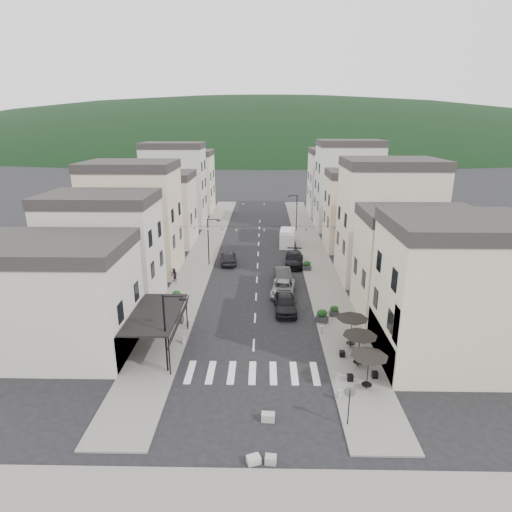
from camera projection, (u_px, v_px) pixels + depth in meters
The scene contains 33 objects.
ground at pixel (252, 389), 28.83m from camera, with size 700.00×700.00×0.00m, color black.
sidewalk_left at pixel (204, 251), 59.46m from camera, with size 4.00×76.00×0.12m, color slate.
sidewalk_right at pixel (312, 252), 59.19m from camera, with size 4.00×76.00×0.12m, color slate.
hill_backdrop at pixel (263, 146), 314.93m from camera, with size 640.00×360.00×70.00m, color black.
boutique_building at pixel (51, 303), 32.68m from camera, with size 12.00×8.00×8.00m, color #B9B3AA.
bistro_building at pixel (453, 299), 30.88m from camera, with size 10.00×8.00×10.00m, color beige.
boutique_awning at pixel (159, 315), 32.79m from camera, with size 3.77×7.50×3.28m.
buildings_row_left at pixel (161, 200), 63.26m from camera, with size 10.20×54.16×14.00m.
buildings_row_right at pixel (359, 201), 61.56m from camera, with size 10.20×54.16×14.50m.
cafe_terrace at pixel (360, 339), 30.65m from camera, with size 2.50×8.10×2.53m.
streetlamp_left_near at pixel (169, 326), 29.73m from camera, with size 1.70×0.56×6.00m.
streetlamp_left_far at pixel (210, 237), 52.62m from camera, with size 1.70×0.56×6.00m.
streetlamp_right_far at pixel (295, 209), 69.57m from camera, with size 1.70×0.56×6.00m.
traffic_sign at pixel (349, 398), 24.80m from camera, with size 0.70×0.07×2.70m.
bollards at pixel (254, 343), 33.95m from camera, with size 11.66×10.26×0.60m.
bunting_near at pixel (257, 230), 48.11m from camera, with size 19.00×0.28×0.62m.
bunting_far at pixel (259, 204), 63.37m from camera, with size 19.00×0.28×0.62m.
parked_car_a at pixel (285, 303), 40.47m from camera, with size 2.02×5.03×1.71m, color black.
parked_car_b at pixel (283, 276), 47.59m from camera, with size 1.73×4.96×1.63m, color #2D2D2F.
parked_car_c at pixel (283, 288), 44.48m from camera, with size 2.35×5.10×1.42m, color gray.
parked_car_d at pixel (294, 259), 53.58m from camera, with size 2.23×5.48×1.59m, color black.
parked_car_e at pixel (228, 257), 54.19m from camera, with size 1.94×4.82×1.64m, color black.
delivery_van at pixel (287, 237), 62.10m from camera, with size 2.49×5.37×2.50m.
pedestrian_a at pixel (178, 312), 38.10m from camera, with size 0.66×0.43×1.80m, color black.
pedestrian_b at pixel (174, 275), 47.62m from camera, with size 0.77×0.60×1.58m, color #241F2A.
concrete_block_a at pixel (268, 417), 25.75m from camera, with size 0.80×0.50×0.50m, color #9A9891.
concrete_block_b at pixel (271, 460), 22.54m from camera, with size 0.60×0.45×0.45m, color gray.
concrete_block_c at pixel (254, 460), 22.56m from camera, with size 0.70×0.50×0.40m, color #A7A69F.
planter_la at pixel (177, 316), 38.01m from camera, with size 1.19×0.75×1.26m.
planter_lb at pixel (177, 296), 42.58m from camera, with size 1.07×0.73×1.10m.
planter_ra at pixel (322, 316), 38.12m from camera, with size 1.22×0.95×1.20m.
planter_rb at pixel (334, 311), 39.33m from camera, with size 0.94×0.58×1.01m.
planter_rc at pixel (307, 266), 51.56m from camera, with size 1.11×0.76×1.13m.
Camera 1 is at (0.77, -24.78, 17.25)m, focal length 30.00 mm.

